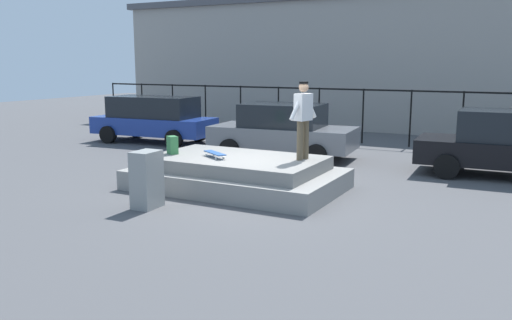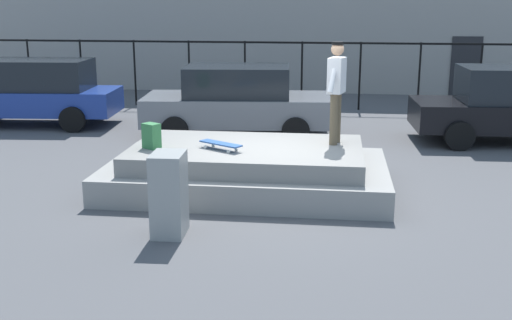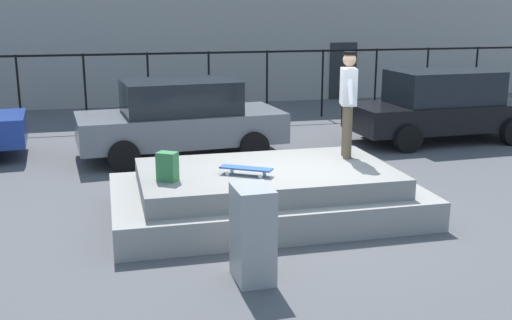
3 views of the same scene
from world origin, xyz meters
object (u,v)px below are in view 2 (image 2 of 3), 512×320
object	(u,v)px
backpack	(151,136)
car_blue_hatchback_near	(28,91)
skateboarder	(336,85)
car_grey_sedan_mid	(238,101)
skateboard	(221,144)
utility_box	(169,194)

from	to	relation	value
backpack	car_blue_hatchback_near	world-z (taller)	car_blue_hatchback_near
backpack	car_blue_hatchback_near	xyz separation A→B (m)	(-4.86, 5.35, -0.07)
skateboarder	car_blue_hatchback_near	world-z (taller)	skateboarder
skateboarder	car_grey_sedan_mid	size ratio (longest dim) A/B	0.38
skateboard	car_grey_sedan_mid	xyz separation A→B (m)	(-0.42, 4.63, -0.00)
skateboarder	backpack	bearing A→B (deg)	-166.01
skateboarder	car_blue_hatchback_near	xyz separation A→B (m)	(-7.94, 4.58, -0.88)
backpack	car_grey_sedan_mid	size ratio (longest dim) A/B	0.09
skateboard	backpack	size ratio (longest dim) A/B	1.84
skateboard	car_blue_hatchback_near	size ratio (longest dim) A/B	0.17
car_blue_hatchback_near	car_grey_sedan_mid	size ratio (longest dim) A/B	1.02
skateboard	utility_box	bearing A→B (deg)	-100.57
skateboard	utility_box	world-z (taller)	utility_box
car_blue_hatchback_near	skateboarder	bearing A→B (deg)	-29.96
car_grey_sedan_mid	utility_box	world-z (taller)	car_grey_sedan_mid
skateboarder	backpack	distance (m)	3.28
skateboarder	utility_box	xyz separation A→B (m)	(-2.28, -2.74, -1.19)
skateboarder	skateboard	xyz separation A→B (m)	(-1.90, -0.73, -0.92)
backpack	skateboard	bearing A→B (deg)	34.63
skateboard	car_blue_hatchback_near	world-z (taller)	car_blue_hatchback_near
car_grey_sedan_mid	utility_box	bearing A→B (deg)	-89.57
skateboarder	skateboard	bearing A→B (deg)	-159.04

